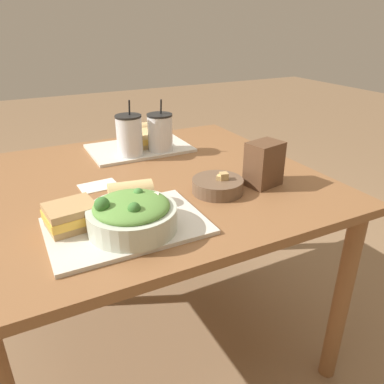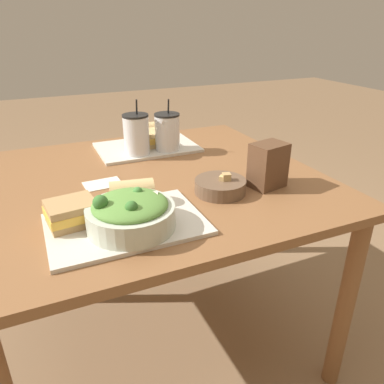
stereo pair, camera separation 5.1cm
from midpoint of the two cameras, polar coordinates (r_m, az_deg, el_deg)
ground_plane at (r=1.78m, az=-6.45°, el=-20.91°), size 12.00×12.00×0.00m
dining_table at (r=1.39m, az=-7.74°, el=-1.60°), size 1.19×1.08×0.75m
tray_near at (r=1.04m, az=-11.27°, el=-5.11°), size 0.42×0.29×0.01m
tray_far at (r=1.66m, az=-8.89°, el=6.62°), size 0.42×0.29×0.01m
salad_bowl at (r=0.99m, az=-10.60°, el=-3.35°), size 0.24×0.24×0.11m
soup_bowl at (r=1.22m, az=2.76°, el=1.04°), size 0.17×0.17×0.07m
sandwich_near at (r=1.06m, az=-19.23°, el=-3.43°), size 0.14×0.13×0.06m
baguette_near at (r=1.12m, az=-10.46°, el=-0.27°), size 0.14×0.10×0.08m
sandwich_far at (r=1.66m, az=-8.74°, el=7.96°), size 0.14×0.12×0.06m
baguette_far at (r=1.75m, az=-9.11°, el=9.06°), size 0.12×0.08×0.08m
drink_cup_dark at (r=1.54m, az=-10.45°, el=8.29°), size 0.11×0.11×0.22m
drink_cup_red at (r=1.59m, az=-5.80°, el=8.86°), size 0.11×0.11×0.21m
chip_bag at (r=1.28m, az=9.80°, el=4.22°), size 0.13×0.11×0.15m
napkin_folded at (r=1.32m, az=-15.12°, el=0.88°), size 0.13×0.10×0.00m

